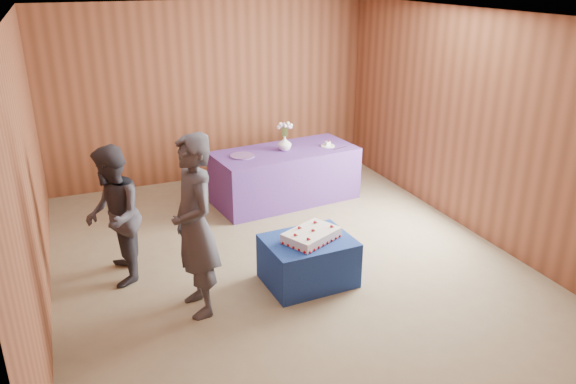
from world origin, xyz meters
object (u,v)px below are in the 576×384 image
serving_table (285,175)px  guest_left (195,227)px  vase (285,143)px  guest_right (114,216)px  cake_table (308,261)px  sheet_cake (311,235)px

serving_table → guest_left: bearing=-135.0°
vase → guest_right: guest_right is taller
cake_table → guest_left: guest_left is taller
serving_table → guest_right: guest_right is taller
guest_right → guest_left: bearing=42.0°
serving_table → guest_right: 2.86m
serving_table → guest_right: (-2.47, -1.40, 0.37)m
serving_table → guest_left: size_ratio=1.12×
guest_right → vase: bearing=124.8°
sheet_cake → guest_right: guest_right is taller
guest_left → vase: bearing=136.3°
cake_table → guest_left: size_ratio=0.50×
sheet_cake → cake_table: bearing=125.1°
sheet_cake → guest_right: bearing=131.0°
vase → guest_right: 2.84m
serving_table → sheet_cake: (-0.59, -2.21, 0.18)m
serving_table → guest_left: 2.95m
guest_left → guest_right: size_ratio=1.20×
sheet_cake → guest_left: (-1.22, -0.06, 0.34)m
guest_left → guest_right: 1.10m
cake_table → guest_left: 1.36m
vase → sheet_cake: bearing=-104.9°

